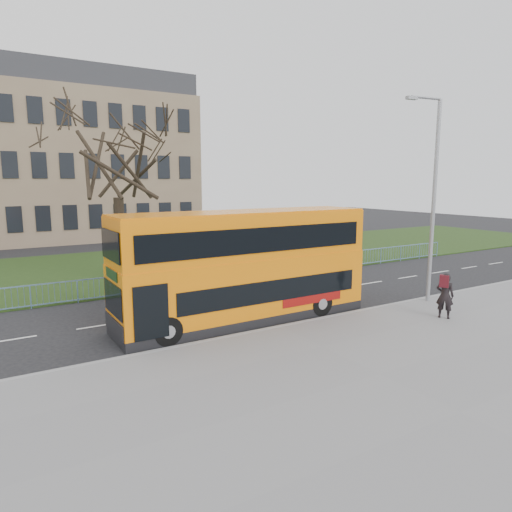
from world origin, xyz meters
The scene contains 10 objects.
ground centered at (0.00, 0.00, 0.00)m, with size 120.00×120.00×0.00m, color black.
pavement centered at (0.00, -6.75, 0.06)m, with size 80.00×10.50×0.12m, color slate.
kerb centered at (0.00, -1.55, 0.07)m, with size 80.00×0.20×0.14m, color gray.
grass_verge centered at (0.00, 14.30, 0.04)m, with size 80.00×15.40×0.08m, color #1E3312.
guard_railing centered at (0.00, 6.60, 0.55)m, with size 40.00×0.12×1.10m, color #6790B8, non-canonical shape.
bare_tree centered at (-3.00, 10.00, 5.69)m, with size 7.85×7.85×11.21m, color black, non-canonical shape.
civic_building centered at (-5.00, 35.00, 7.00)m, with size 30.00×15.00×14.00m, color #79624D.
yellow_bus centered at (-0.58, 0.15, 2.39)m, with size 10.64×2.64×4.45m.
pedestrian centered at (6.38, -4.15, 1.06)m, with size 0.69×0.45×1.89m, color black.
street_lamp centered at (7.98, -1.98, 5.15)m, with size 1.94×0.44×9.18m.
Camera 1 is at (-9.62, -15.65, 5.70)m, focal length 32.00 mm.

